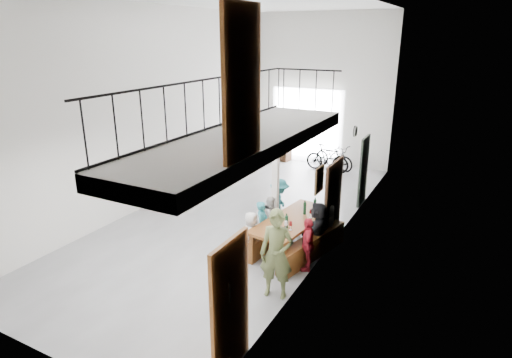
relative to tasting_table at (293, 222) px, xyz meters
The scene contains 24 objects.
floor 2.45m from the tasting_table, 151.18° to the left, with size 12.00×12.00×0.00m, color slate.
room_walls 3.69m from the tasting_table, 151.18° to the left, with size 12.00×12.00×12.00m.
gateway_portal 7.52m from the tasting_table, 109.17° to the left, with size 2.80×0.08×2.80m, color white.
right_wall_decor 1.42m from the tasting_table, 48.85° to the right, with size 0.07×8.28×5.07m.
balcony 3.01m from the tasting_table, 92.33° to the right, with size 1.52×5.62×4.00m.
tasting_table is the anchor object (origin of this frame).
bench_inner 0.76m from the tasting_table, behind, with size 0.32×1.98×0.46m, color brown.
bench_wall 0.68m from the tasting_table, ahead, with size 0.29×2.25×0.52m, color brown.
tableware 0.28m from the tasting_table, 31.63° to the right, with size 0.45×1.60×0.35m.
side_bench 4.82m from the tasting_table, 162.01° to the left, with size 0.32×1.47×0.41m, color brown.
oak_barrel 7.06m from the tasting_table, 126.05° to the left, with size 0.69×0.69×1.02m.
serving_counter 7.78m from the tasting_table, 119.32° to the left, with size 1.65×0.46×0.87m, color #352213.
counter_bottles 7.78m from the tasting_table, 119.33° to the left, with size 1.41×0.15×0.28m.
guest_left_a 0.99m from the tasting_table, 134.88° to the right, with size 0.52×0.34×1.07m, color beige.
guest_left_b 0.71m from the tasting_table, 165.98° to the right, with size 0.41×0.27×1.14m, color teal.
guest_left_c 0.88m from the tasting_table, 149.66° to the left, with size 0.51×0.39×1.04m, color beige.
guest_left_d 1.26m from the tasting_table, 128.38° to the left, with size 0.84×0.49×1.31m, color teal.
guest_right_a 0.85m from the tasting_table, 45.28° to the right, with size 0.68×0.28×1.17m, color #B51F2F.
guest_right_b 0.57m from the tasting_table, 12.32° to the left, with size 1.15×0.37×1.24m, color black.
guest_right_c 0.90m from the tasting_table, 44.74° to the left, with size 0.50×0.33×1.03m, color beige.
host_standing 1.82m from the tasting_table, 76.51° to the right, with size 0.63×0.42×1.73m, color #525A32.
potted_plant 1.66m from the tasting_table, 75.66° to the left, with size 0.35×0.30×0.39m, color #1B5018.
bicycle_near 6.69m from the tasting_table, 99.89° to the left, with size 0.60×1.71×0.90m, color black.
bicycle_far 6.27m from the tasting_table, 101.60° to the left, with size 0.46×1.64×0.98m, color black.
Camera 1 is at (5.40, -9.26, 4.68)m, focal length 30.00 mm.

